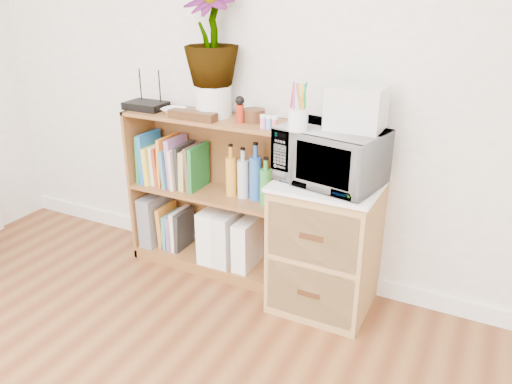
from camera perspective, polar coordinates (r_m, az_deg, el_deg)
The scene contains 21 objects.
skirting_board at distance 3.11m, azimuth 1.97°, elevation -7.80°, with size 4.00×0.02×0.10m, color white.
bookshelf at distance 2.96m, azimuth -5.22°, elevation -0.33°, with size 1.00×0.30×0.95m, color brown.
wicker_unit at distance 2.66m, azimuth 7.94°, elevation -6.21°, with size 0.50×0.45×0.70m, color #9E7542.
microwave at distance 2.45m, azimuth 8.49°, elevation 4.12°, with size 0.49×0.33×0.27m, color silver.
pen_cup at distance 2.35m, azimuth 4.80°, elevation 8.23°, with size 0.09×0.09×0.10m, color white.
small_appliance at distance 2.41m, azimuth 11.42°, elevation 9.45°, with size 0.26×0.21×0.20m, color silver.
router at distance 3.03m, azimuth -12.46°, elevation 9.62°, with size 0.24×0.16×0.04m, color black.
white_bowl at distance 2.90m, azimuth -9.37°, elevation 9.17°, with size 0.13×0.13×0.03m, color white.
plant_pot at distance 2.79m, azimuth -4.90°, elevation 10.34°, with size 0.20×0.20×0.17m, color silver.
potted_plant at distance 2.74m, azimuth -5.15°, elevation 17.40°, with size 0.29×0.29×0.52m, color #307931.
trinket_box at distance 2.74m, azimuth -7.27°, elevation 8.68°, with size 0.28×0.07×0.04m, color #351F0E.
kokeshi_doll at distance 2.65m, azimuth -1.83°, elevation 8.94°, with size 0.04×0.04×0.10m, color #9E2113.
wooden_bowl at distance 2.67m, azimuth -0.21°, elevation 8.75°, with size 0.12×0.12×0.07m, color #3D2510.
paint_jars at distance 2.53m, azimuth 1.48°, elevation 7.83°, with size 0.11×0.04×0.06m, color pink.
file_box at distance 3.29m, azimuth -11.34°, elevation -2.92°, with size 0.10×0.26×0.33m, color slate.
magazine_holder_left at distance 3.04m, azimuth -4.76°, elevation -4.67°, with size 0.10×0.26×0.33m, color white.
magazine_holder_mid at distance 3.00m, azimuth -3.11°, elevation -5.10°, with size 0.10×0.26×0.32m, color silver.
magazine_holder_right at distance 2.95m, azimuth -0.97°, elevation -5.85°, with size 0.09×0.24×0.30m, color white.
cookbooks at distance 3.05m, azimuth -9.59°, elevation 3.28°, with size 0.40×0.20×0.31m.
liquor_bottles at distance 2.76m, azimuth -0.16°, elevation 1.84°, with size 0.38×0.07×0.32m.
lower_books at distance 3.22m, azimuth -9.16°, elevation -4.08°, with size 0.17×0.19×0.27m.
Camera 1 is at (1.12, -0.20, 1.62)m, focal length 35.00 mm.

